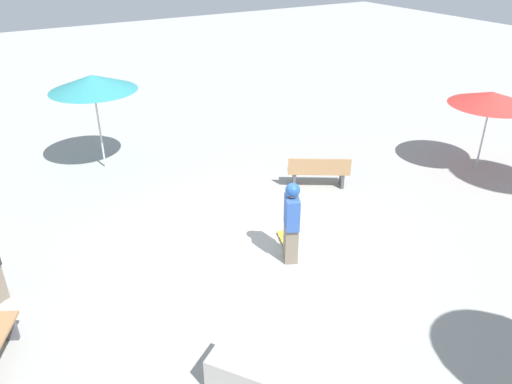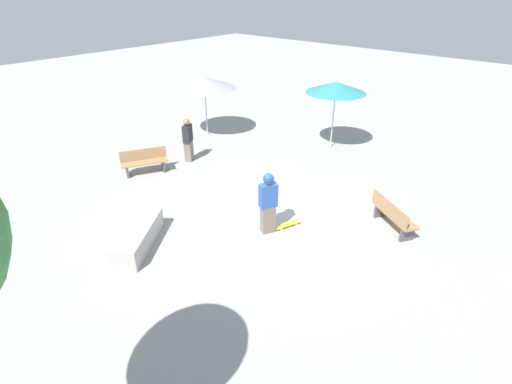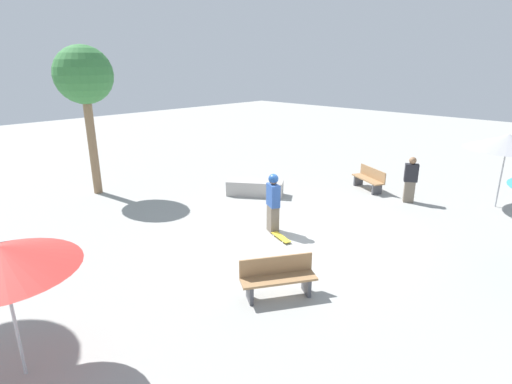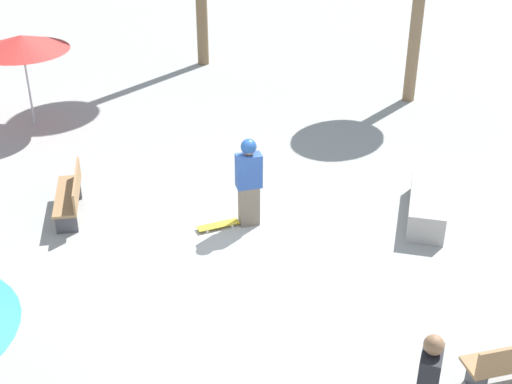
% 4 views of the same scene
% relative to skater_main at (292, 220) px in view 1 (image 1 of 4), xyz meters
% --- Properties ---
extents(ground_plane, '(60.00, 60.00, 0.00)m').
position_rel_skater_main_xyz_m(ground_plane, '(0.60, -0.79, -0.94)').
color(ground_plane, '#9E9E99').
extents(skater_main, '(0.44, 0.53, 1.75)m').
position_rel_skater_main_xyz_m(skater_main, '(0.00, 0.00, 0.00)').
color(skater_main, '#726656').
rests_on(skater_main, ground_plane).
extents(skateboard, '(0.45, 0.82, 0.07)m').
position_rel_skater_main_xyz_m(skateboard, '(-0.26, -0.54, -0.88)').
color(skateboard, gold).
rests_on(skateboard, ground_plane).
extents(concrete_ledge, '(1.74, 2.09, 0.55)m').
position_rel_skater_main_xyz_m(concrete_ledge, '(2.06, 2.73, -0.67)').
color(concrete_ledge, '#A8A39E').
rests_on(concrete_ledge, ground_plane).
extents(bench_near, '(1.59, 1.23, 0.85)m').
position_rel_skater_main_xyz_m(bench_near, '(-2.48, -2.35, -0.52)').
color(bench_near, '#47474C').
rests_on(bench_near, ground_plane).
extents(shade_umbrella_teal, '(2.31, 2.31, 2.64)m').
position_rel_skater_main_xyz_m(shade_umbrella_teal, '(1.99, -6.43, 1.49)').
color(shade_umbrella_teal, '#B7B7BC').
rests_on(shade_umbrella_teal, ground_plane).
extents(shade_umbrella_red, '(2.18, 2.18, 2.23)m').
position_rel_skater_main_xyz_m(shade_umbrella_red, '(-6.98, -0.93, 1.11)').
color(shade_umbrella_red, '#B7B7BC').
rests_on(shade_umbrella_red, ground_plane).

